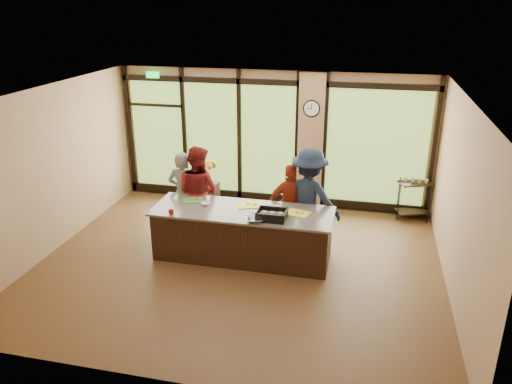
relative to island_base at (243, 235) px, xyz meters
The scene contains 25 objects.
floor 0.53m from the island_base, 90.00° to the right, with size 7.00×7.00×0.00m, color brown.
ceiling 2.58m from the island_base, 90.00° to the right, with size 7.00×7.00×0.00m, color silver.
back_wall 2.90m from the island_base, 90.00° to the left, with size 7.00×7.00×0.00m, color tan.
left_wall 3.67m from the island_base, behind, with size 6.00×6.00×0.00m, color tan.
right_wall 3.67m from the island_base, ahead, with size 6.00×6.00×0.00m, color tan.
window_wall 2.83m from the island_base, 86.48° to the left, with size 6.90×0.12×3.00m.
island_base is the anchor object (origin of this frame).
countertop 0.46m from the island_base, ahead, with size 3.20×1.10×0.04m, color gray.
wall_clock 3.25m from the island_base, 71.68° to the left, with size 0.36×0.04×0.36m.
cook_left 1.62m from the island_base, 151.92° to the left, with size 0.61×0.40×1.68m, color slate.
cook_midleft 1.38m from the island_base, 145.94° to the left, with size 0.88×0.69×1.82m, color maroon.
cook_midright 1.12m from the island_base, 45.52° to the left, with size 0.92×0.38×1.57m, color maroon.
cook_right 1.42m from the island_base, 35.62° to the left, with size 1.22×0.70×1.89m, color #182236.
roasting_pan 0.81m from the island_base, 23.59° to the right, with size 0.49×0.38×0.09m, color black.
mixing_bowl 0.74m from the island_base, 52.35° to the right, with size 0.31×0.31×0.08m, color silver.
cutting_board_left 1.14m from the island_base, 167.35° to the left, with size 0.37×0.28×0.01m, color #3F8831.
cutting_board_center 0.56m from the island_base, 71.12° to the left, with size 0.45×0.33×0.01m, color yellow.
cutting_board_right 1.09m from the island_base, ahead, with size 0.40×0.30×0.01m, color yellow.
prep_bowl_near 0.87m from the island_base, behind, with size 0.17×0.17×0.05m, color white.
prep_bowl_mid 0.57m from the island_base, 39.71° to the right, with size 0.13×0.13×0.04m, color white.
prep_bowl_far 0.79m from the island_base, 22.36° to the left, with size 0.14×0.14×0.03m, color white.
red_ramekin 1.35m from the island_base, 158.89° to the right, with size 0.10×0.10×0.08m, color #A61210.
flower_stand 1.91m from the island_base, 127.41° to the left, with size 0.39×0.39×0.79m, color black.
flower_vase 1.97m from the island_base, 127.41° to the left, with size 0.25×0.25×0.26m, color #8A6C4B.
bar_cart 3.95m from the island_base, 38.32° to the left, with size 0.75×0.58×0.91m.
Camera 1 is at (2.04, -7.51, 4.39)m, focal length 35.00 mm.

